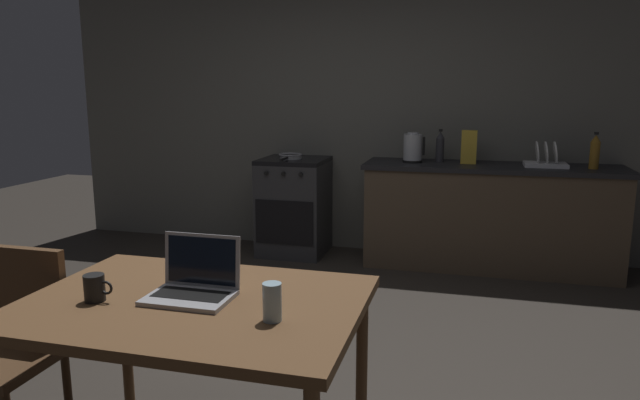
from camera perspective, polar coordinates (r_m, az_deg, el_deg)
name	(u,v)px	position (r m, az deg, el deg)	size (l,w,h in m)	color
ground_plane	(260,365)	(3.42, -5.97, -15.94)	(12.00, 12.00, 0.00)	#2D2823
back_wall	(385,108)	(5.49, 6.48, 9.08)	(6.40, 0.10, 2.73)	#616059
kitchen_counter	(490,216)	(5.20, 16.42, -1.57)	(2.16, 0.64, 0.90)	#4C3D2D
stove_oven	(294,206)	(5.44, -2.57, -0.61)	(0.60, 0.62, 0.90)	#2D2D30
dining_table	(194,317)	(2.30, -12.39, -11.24)	(1.28, 0.92, 0.76)	brown
chair	(14,339)	(2.84, -28.05, -12.03)	(0.40, 0.40, 0.87)	#4C331E
laptop	(193,285)	(2.28, -12.42, -8.23)	(0.32, 0.24, 0.23)	#99999E
electric_kettle	(413,148)	(5.13, 9.16, 5.10)	(0.19, 0.17, 0.26)	black
bottle	(595,152)	(5.15, 25.54, 4.35)	(0.08, 0.08, 0.30)	#8C601E
frying_pan	(290,156)	(5.34, -2.94, 4.37)	(0.22, 0.39, 0.05)	gray
coffee_mug	(95,288)	(2.35, -21.37, -8.09)	(0.12, 0.08, 0.10)	black
drinking_glass	(272,302)	(2.02, -4.75, -10.02)	(0.07, 0.07, 0.13)	#99B7C6
cereal_box	(469,147)	(5.13, 14.51, 5.09)	(0.13, 0.05, 0.29)	gold
dish_rack	(546,161)	(5.15, 21.41, 3.62)	(0.34, 0.26, 0.21)	silver
bottle_b	(440,147)	(5.19, 11.79, 5.19)	(0.07, 0.07, 0.29)	#2D2D33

